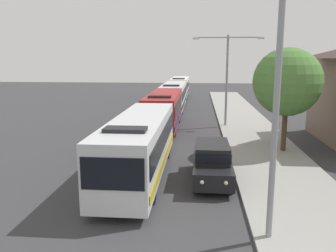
# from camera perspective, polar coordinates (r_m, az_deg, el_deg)

# --- Properties ---
(bus_lead) EXTENTS (2.58, 11.64, 3.21)m
(bus_lead) POSITION_cam_1_polar(r_m,az_deg,el_deg) (18.03, -4.61, -2.86)
(bus_lead) COLOR silver
(bus_lead) RESTS_ON ground_plane
(bus_second_in_line) EXTENTS (2.58, 10.54, 3.21)m
(bus_second_in_line) POSITION_cam_1_polar(r_m,az_deg,el_deg) (30.05, -0.67, 2.75)
(bus_second_in_line) COLOR maroon
(bus_second_in_line) RESTS_ON ground_plane
(bus_middle) EXTENTS (2.58, 12.44, 3.21)m
(bus_middle) POSITION_cam_1_polar(r_m,az_deg,el_deg) (41.78, 0.97, 5.08)
(bus_middle) COLOR silver
(bus_middle) RESTS_ON ground_plane
(bus_fourth_in_line) EXTENTS (2.58, 10.95, 3.21)m
(bus_fourth_in_line) POSITION_cam_1_polar(r_m,az_deg,el_deg) (54.53, 1.95, 6.46)
(bus_fourth_in_line) COLOR silver
(bus_fourth_in_line) RESTS_ON ground_plane
(white_suv) EXTENTS (1.86, 4.94, 1.90)m
(white_suv) POSITION_cam_1_polar(r_m,az_deg,el_deg) (17.43, 7.24, -5.64)
(white_suv) COLOR black
(white_suv) RESTS_ON ground_plane
(streetlamp_near) EXTENTS (5.83, 0.28, 8.42)m
(streetlamp_near) POSITION_cam_1_polar(r_m,az_deg,el_deg) (11.27, 17.55, 6.90)
(streetlamp_near) COLOR gray
(streetlamp_near) RESTS_ON sidewalk
(streetlamp_mid) EXTENTS (6.05, 0.28, 7.84)m
(streetlamp_mid) POSITION_cam_1_polar(r_m,az_deg,el_deg) (31.01, 9.66, 8.99)
(streetlamp_mid) COLOR gray
(streetlamp_mid) RESTS_ON sidewalk
(roadside_tree) EXTENTS (4.29, 4.29, 6.56)m
(roadside_tree) POSITION_cam_1_polar(r_m,az_deg,el_deg) (23.12, 18.98, 6.83)
(roadside_tree) COLOR #4C3823
(roadside_tree) RESTS_ON sidewalk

